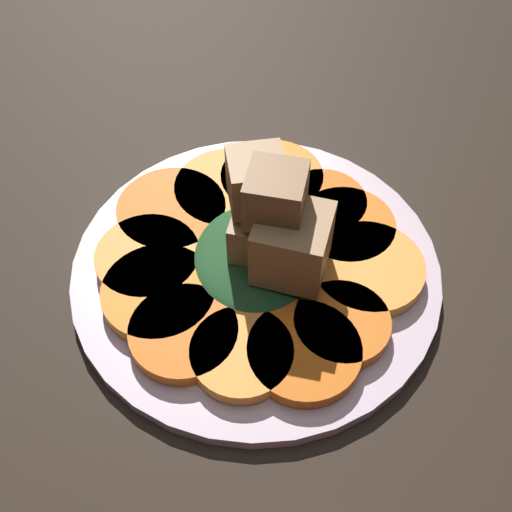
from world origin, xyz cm
name	(u,v)px	position (x,y,z in cm)	size (l,w,h in cm)	color
table_slab	(256,281)	(0.00, 0.00, 1.00)	(120.00, 120.00, 2.00)	black
plate	(256,269)	(0.00, 0.00, 2.52)	(26.91, 26.91, 1.05)	silver
carrot_slice_0	(228,190)	(-6.93, -2.39, 3.64)	(8.38, 8.38, 1.09)	orange
carrot_slice_1	(172,211)	(-4.62, -6.59, 3.64)	(8.38, 8.38, 1.09)	orange
carrot_slice_2	(149,253)	(-0.46, -7.84, 3.64)	(7.60, 7.60, 1.09)	#F99438
carrot_slice_3	(159,293)	(3.07, -6.69, 3.64)	(7.99, 7.99, 1.09)	orange
carrot_slice_4	(184,333)	(6.23, -4.68, 3.64)	(7.32, 7.32, 1.09)	orange
carrot_slice_5	(242,354)	(7.70, -0.77, 3.64)	(6.80, 6.80, 1.09)	orange
carrot_slice_6	(304,352)	(7.50, 3.29, 3.64)	(7.51, 7.51, 1.09)	orange
carrot_slice_7	(342,324)	(5.32, 5.87, 3.64)	(6.54, 6.54, 1.09)	orange
carrot_slice_8	(368,269)	(0.62, 8.02, 3.64)	(8.10, 8.10, 1.09)	#F99539
carrot_slice_9	(346,227)	(-3.24, 6.69, 3.64)	(7.41, 7.41, 1.09)	orange
carrot_slice_10	(323,204)	(-5.56, 5.10, 3.64)	(6.68, 6.68, 1.09)	#D56014
carrot_slice_11	(272,179)	(-8.18, 1.10, 3.64)	(8.20, 8.20, 1.09)	orange
center_pile	(268,235)	(0.12, 0.79, 6.65)	(10.23, 9.95, 9.19)	#1E4723
fork	(189,243)	(-1.78, -5.07, 3.30)	(18.96, 4.55, 0.40)	silver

